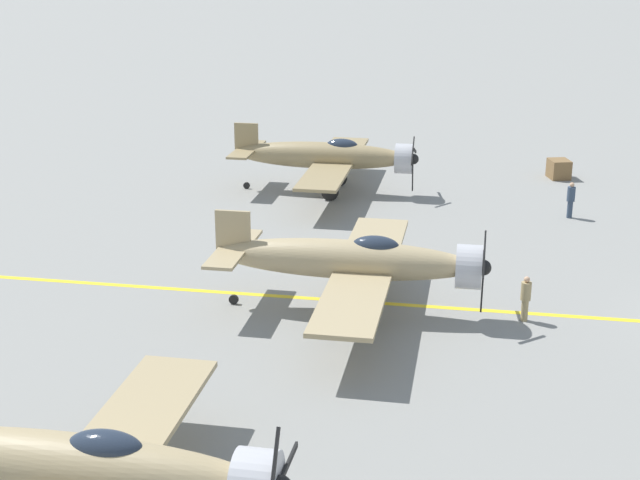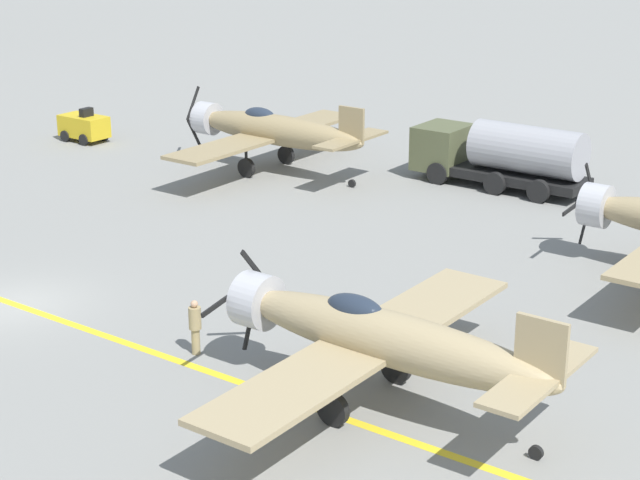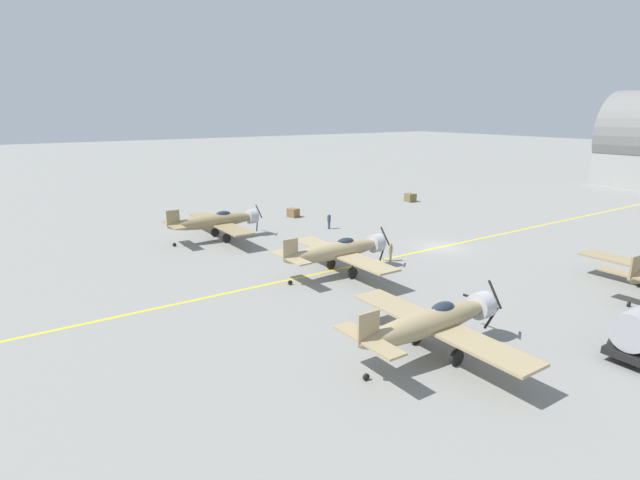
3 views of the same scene
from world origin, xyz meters
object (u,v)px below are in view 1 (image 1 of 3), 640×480
object	(u,v)px
airplane_near_left	(328,156)
airplane_near_center	(355,261)
ground_crew_walking	(526,297)
airplane_near_right	(76,468)
supply_crate_by_tanker	(559,169)
ground_crew_inspecting	(571,199)

from	to	relation	value
airplane_near_left	airplane_near_center	world-z (taller)	same
airplane_near_left	ground_crew_walking	bearing A→B (deg)	29.15
airplane_near_left	airplane_near_right	xyz separation A→B (m)	(30.31, -0.35, 0.00)
airplane_near_left	supply_crate_by_tanker	size ratio (longest dim) A/B	9.24
ground_crew_inspecting	airplane_near_center	bearing A→B (deg)	-32.61
airplane_near_left	ground_crew_walking	size ratio (longest dim) A/B	7.13
airplane_near_right	airplane_near_center	bearing A→B (deg)	179.66
airplane_near_center	supply_crate_by_tanker	xyz separation A→B (m)	(-21.51, 8.74, -1.47)
ground_crew_walking	ground_crew_inspecting	size ratio (longest dim) A/B	0.94
airplane_near_right	airplane_near_center	distance (m)	14.81
airplane_near_right	supply_crate_by_tanker	bearing A→B (deg)	175.94
supply_crate_by_tanker	airplane_near_center	bearing A→B (deg)	-22.11
airplane_near_center	ground_crew_inspecting	distance (m)	16.21
supply_crate_by_tanker	ground_crew_inspecting	bearing A→B (deg)	-0.16
airplane_near_left	airplane_near_right	bearing A→B (deg)	-3.52
airplane_near_left	ground_crew_walking	world-z (taller)	airplane_near_left
ground_crew_inspecting	supply_crate_by_tanker	bearing A→B (deg)	179.84
airplane_near_right	supply_crate_by_tanker	distance (m)	38.00
airplane_near_right	supply_crate_by_tanker	xyz separation A→B (m)	(-35.74, 12.82, -1.47)
airplane_near_center	ground_crew_walking	xyz separation A→B (m)	(-0.37, 6.08, -1.09)
airplane_near_right	ground_crew_inspecting	world-z (taller)	airplane_near_right
airplane_near_right	supply_crate_by_tanker	size ratio (longest dim) A/B	9.24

